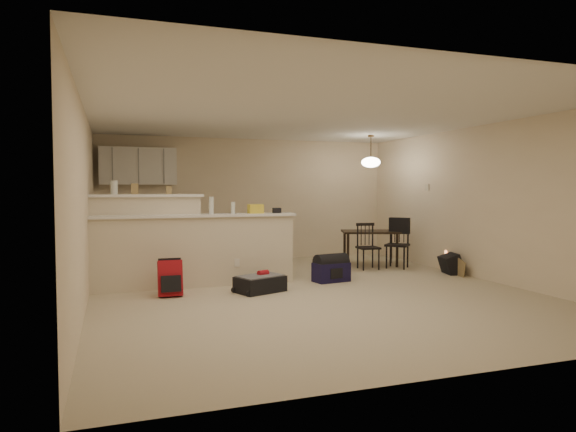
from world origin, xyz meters
name	(u,v)px	position (x,y,z in m)	size (l,w,h in m)	color
room	(311,204)	(0.00, 0.00, 1.25)	(7.00, 7.02, 2.50)	#C3B596
breakfast_bar	(178,246)	(-1.76, 0.98, 0.61)	(3.08, 0.58, 1.39)	beige
upper_cabinets	(138,166)	(-2.20, 3.32, 1.90)	(1.40, 0.34, 0.70)	white
kitchen_counter	(151,243)	(-2.00, 3.19, 0.45)	(1.80, 0.60, 0.90)	white
thermostat	(427,187)	(2.98, 1.55, 1.50)	(0.02, 0.12, 0.12)	beige
jar	(114,188)	(-2.64, 1.12, 1.49)	(0.10, 0.10, 0.20)	silver
cereal_box	(135,189)	(-2.36, 1.12, 1.47)	(0.10, 0.07, 0.16)	#9D8351
small_box	(169,190)	(-1.86, 1.12, 1.45)	(0.08, 0.06, 0.12)	#9D8351
bottle_a	(211,205)	(-1.26, 0.90, 1.22)	(0.07, 0.07, 0.26)	silver
bottle_b	(233,208)	(-0.92, 0.90, 1.18)	(0.06, 0.06, 0.18)	silver
bag_lump	(256,209)	(-0.57, 0.90, 1.16)	(0.22, 0.18, 0.14)	#9D8351
pouch	(277,210)	(-0.22, 0.90, 1.13)	(0.12, 0.10, 0.08)	#9D8351
dining_table	(370,235)	(2.03, 2.00, 0.58)	(1.23, 1.01, 0.66)	black
pendant_lamp	(371,162)	(2.03, 2.00, 1.99)	(0.36, 0.36, 0.62)	brown
dining_chair_near	(368,246)	(1.75, 1.55, 0.42)	(0.37, 0.35, 0.84)	black
dining_chair_far	(397,244)	(2.32, 1.50, 0.46)	(0.40, 0.38, 0.91)	black
suitcase	(260,284)	(-0.70, 0.19, 0.11)	(0.66, 0.43, 0.22)	black
red_backpack	(170,278)	(-1.94, 0.31, 0.24)	(0.32, 0.20, 0.49)	#A9131C
navy_duffel	(331,272)	(0.59, 0.61, 0.15)	(0.56, 0.30, 0.30)	#151137
black_daypack	(451,264)	(2.85, 0.61, 0.17)	(0.37, 0.26, 0.33)	black
cardboard_sheet	(459,267)	(2.85, 0.39, 0.15)	(0.38, 0.02, 0.29)	#9D8351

